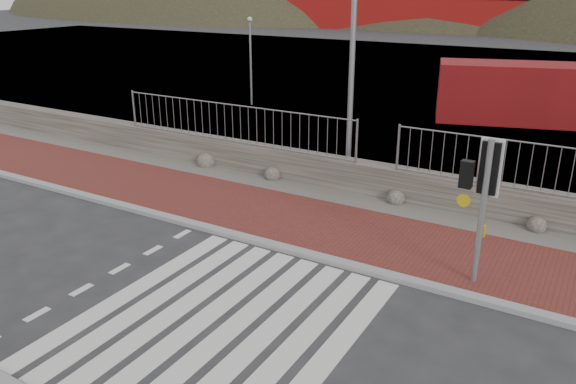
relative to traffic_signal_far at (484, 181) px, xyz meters
The scene contains 12 objects.
ground 5.49m from the traffic_signal_far, 134.12° to the right, with size 220.00×220.00×0.00m, color #28282B.
sidewalk_far 4.20m from the traffic_signal_far, 165.97° to the left, with size 40.00×3.00×0.08m, color maroon.
kerb_far 4.15m from the traffic_signal_far, 169.96° to the right, with size 40.00×0.25×0.12m, color gray.
zebra_crossing 5.49m from the traffic_signal_far, 134.12° to the right, with size 4.62×5.60×0.01m.
gravel_strip 5.02m from the traffic_signal_far, 140.67° to the left, with size 40.00×1.50×0.06m, color #59544C.
stone_wall 5.37m from the traffic_signal_far, 133.68° to the left, with size 40.00×0.60×0.90m, color #47413A.
railing 4.99m from the traffic_signal_far, 134.88° to the left, with size 18.07×0.07×1.22m.
quay 24.63m from the traffic_signal_far, 98.23° to the left, with size 120.00×40.00×0.50m, color #4C4C4F.
water 59.42m from the traffic_signal_far, 93.39° to the left, with size 220.00×50.00×0.05m, color #3F4C54.
traffic_signal_far is the anchor object (origin of this frame).
streetlight 7.13m from the traffic_signal_far, 135.55° to the left, with size 1.85×0.88×9.15m.
shipping_container 15.16m from the traffic_signal_far, 97.96° to the left, with size 5.88×2.45×2.45m, color maroon.
Camera 1 is at (5.34, -6.72, 5.66)m, focal length 35.00 mm.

